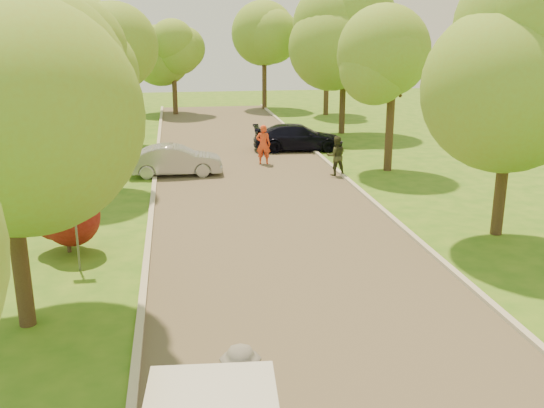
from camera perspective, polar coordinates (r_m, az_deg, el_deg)
ground at (r=13.73m, az=5.04°, el=-11.12°), size 100.00×100.00×0.00m
road at (r=21.00m, az=-0.25°, el=-1.12°), size 8.00×60.00×0.01m
curb_left at (r=20.77m, az=-11.36°, el=-1.49°), size 0.18×60.00×0.12m
curb_right at (r=21.95m, az=10.26°, el=-0.46°), size 0.18×60.00×0.12m
street_sign at (r=16.71m, az=-18.07°, el=-1.00°), size 0.55×0.06×2.17m
red_shrub at (r=18.34m, az=-18.81°, el=-1.07°), size 1.70×1.70×1.95m
tree_l_mida at (r=13.23m, az=-23.50°, el=10.06°), size 4.71×4.60×7.39m
tree_l_midb at (r=24.13m, az=-18.37°, el=11.45°), size 4.30×4.20×6.62m
tree_l_far at (r=33.95m, az=-15.20°, el=14.41°), size 4.92×4.80×7.79m
tree_r_mida at (r=19.61m, az=22.51°, el=12.89°), size 5.13×5.00×7.95m
tree_r_midb at (r=27.58m, az=11.74°, el=13.07°), size 4.51×4.40×7.01m
tree_r_far at (r=37.24m, az=7.21°, el=15.52°), size 5.33×5.20×8.34m
tree_bg_a at (r=42.18m, az=-17.45°, el=14.31°), size 5.12×5.00×7.72m
tree_bg_b at (r=45.23m, az=5.53°, el=15.33°), size 5.12×5.00×7.95m
tree_bg_c at (r=45.80m, az=-9.06°, el=14.58°), size 4.92×4.80×7.33m
tree_bg_d at (r=48.35m, az=-0.47°, el=15.21°), size 5.12×5.00×7.72m
silver_sedan at (r=26.96m, az=-9.07°, el=4.08°), size 4.08×1.49×1.34m
dark_sedan at (r=32.16m, az=2.47°, el=6.29°), size 4.86×2.25×1.38m
skateboarder at (r=9.62m, az=-2.93°, el=-17.62°), size 1.15×0.75×1.68m
person_striped at (r=28.77m, az=-0.82°, el=5.61°), size 0.78×0.61×1.88m
person_olive at (r=26.67m, az=6.05°, el=4.51°), size 0.87×0.69×1.74m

